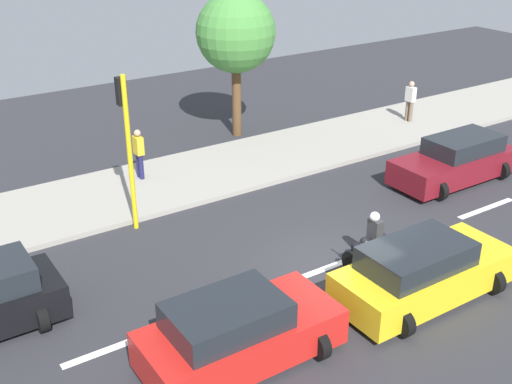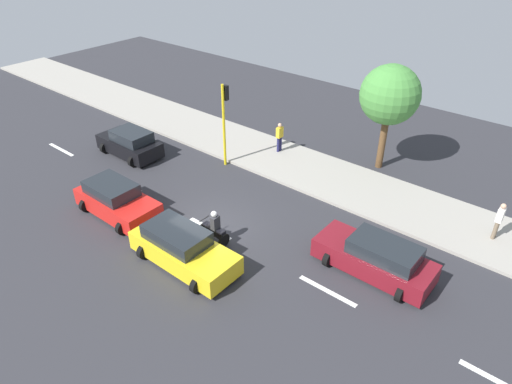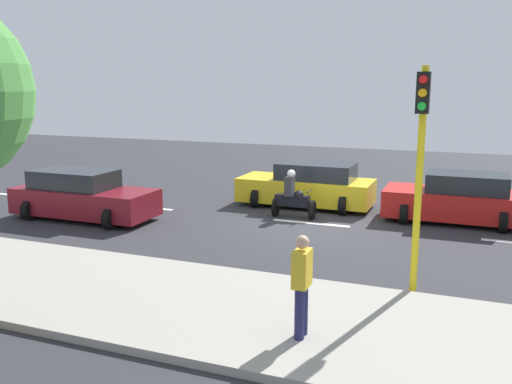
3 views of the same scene
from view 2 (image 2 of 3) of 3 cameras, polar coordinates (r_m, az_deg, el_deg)
ground_plane at (r=20.25m, az=-5.71°, el=-4.68°), size 40.00×60.00×0.10m
sidewalk at (r=24.75m, az=5.67°, el=3.08°), size 4.00×60.00×0.15m
lane_stripe_far_north at (r=16.42m, az=28.09°, el=-20.18°), size 0.20×2.40×0.01m
lane_stripe_north at (r=17.41m, az=8.87°, el=-12.05°), size 0.20×2.40×0.01m
lane_stripe_mid at (r=20.22m, az=-5.72°, el=-4.55°), size 0.20×2.40×0.01m
lane_stripe_south at (r=24.21m, az=-15.92°, el=1.00°), size 0.20×2.40×0.01m
lane_stripe_far_south at (r=28.91m, az=-23.04°, el=4.87°), size 0.20×2.40×0.01m
car_yellow_cab at (r=18.16m, az=-9.11°, el=-6.91°), size 2.22×4.56×1.52m
car_black at (r=26.69m, az=-15.37°, el=5.83°), size 2.17×3.85×1.52m
car_red at (r=21.63m, az=-16.94°, el=-0.99°), size 2.26×4.13×1.52m
car_maroon at (r=18.07m, az=14.66°, el=-7.92°), size 2.15×4.53×1.52m
motorcycle at (r=19.14m, az=-5.28°, el=-4.54°), size 0.60×1.30×1.53m
pedestrian_near_signal at (r=21.33m, az=27.95°, el=-3.06°), size 0.40×0.24×1.69m
pedestrian_by_tree at (r=25.81m, az=2.95°, el=6.94°), size 0.40×0.24×1.69m
traffic_light_corner at (r=23.93m, az=-3.91°, el=9.71°), size 0.49×0.24×4.50m
street_tree_south at (r=24.10m, az=16.30°, el=11.45°), size 3.01×3.01×5.56m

